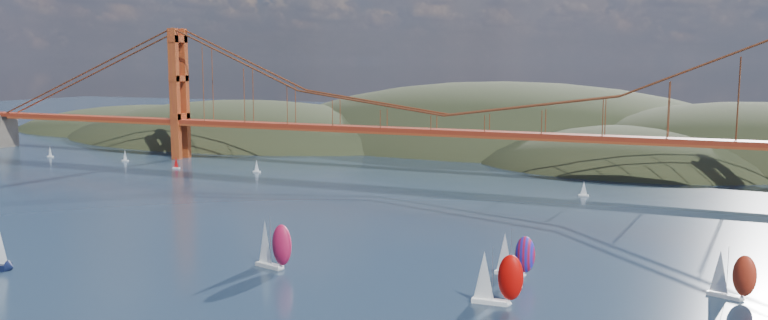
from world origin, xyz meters
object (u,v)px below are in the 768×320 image
Objects in this scene: racer_rwb at (514,254)px; racer_0 at (273,244)px; racer_1 at (497,277)px; racer_2 at (731,274)px.

racer_0 is at bearing -158.26° from racer_rwb.
racer_0 reaches higher than racer_1.
racer_2 is 1.02× the size of racer_rwb.
racer_1 is at bearing -81.35° from racer_rwb.
racer_1 is 41.59m from racer_2.
racer_rwb is at bearing -157.31° from racer_2.
racer_rwb is (-1.48, 18.33, -0.49)m from racer_1.
racer_1 is at bearing -131.10° from racer_2.
racer_2 reaches higher than racer_rwb.
racer_1 is (46.91, -3.82, -0.21)m from racer_0.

